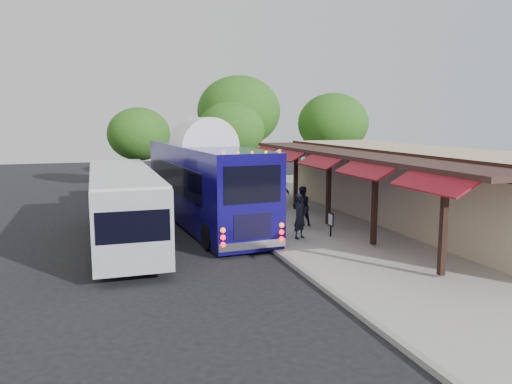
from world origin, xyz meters
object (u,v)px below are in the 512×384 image
object	(u,v)px
ped_a	(300,216)
sign_board	(331,221)
coach_bus	(204,179)
ped_d	(278,188)
ped_c	(254,188)
city_bus	(123,203)
ped_b	(302,206)

from	to	relation	value
ped_a	sign_board	distance (m)	1.35
coach_bus	ped_d	bearing A→B (deg)	27.15
coach_bus	ped_c	world-z (taller)	coach_bus
city_bus	ped_d	xyz separation A→B (m)	(8.71, 5.78, -0.51)
ped_b	ped_d	distance (m)	5.55
ped_b	ped_d	size ratio (longest dim) A/B	0.93
ped_b	ped_c	size ratio (longest dim) A/B	0.94
ped_c	sign_board	distance (m)	8.28
ped_a	ped_d	bearing A→B (deg)	46.41
coach_bus	ped_c	size ratio (longest dim) A/B	6.59
coach_bus	ped_a	bearing A→B (deg)	-61.71
ped_a	city_bus	bearing A→B (deg)	134.40
ped_a	ped_c	size ratio (longest dim) A/B	0.95
ped_a	ped_b	world-z (taller)	ped_a
ped_a	ped_c	bearing A→B (deg)	56.00
ped_b	ped_c	xyz separation A→B (m)	(-0.44, 5.93, 0.05)
coach_bus	ped_a	size ratio (longest dim) A/B	6.96
coach_bus	ped_d	xyz separation A→B (m)	(4.85, 3.03, -1.03)
city_bus	ped_b	size ratio (longest dim) A/B	6.09
ped_d	sign_board	world-z (taller)	ped_d
coach_bus	ped_a	world-z (taller)	coach_bus
ped_a	ped_d	xyz separation A→B (m)	(1.82, 7.67, 0.07)
ped_a	ped_b	distance (m)	2.40
city_bus	ped_c	bearing A→B (deg)	39.34
city_bus	coach_bus	bearing A→B (deg)	34.87
ped_d	ped_b	bearing A→B (deg)	103.31
coach_bus	ped_b	distance (m)	4.82
ped_d	ped_a	bearing A→B (deg)	98.74
ped_b	city_bus	bearing A→B (deg)	-5.55
ped_b	sign_board	xyz separation A→B (m)	(0.35, -2.30, -0.24)
city_bus	ped_a	world-z (taller)	city_bus
ped_c	sign_board	bearing A→B (deg)	99.41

